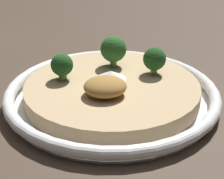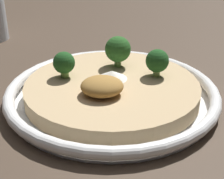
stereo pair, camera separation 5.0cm
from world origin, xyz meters
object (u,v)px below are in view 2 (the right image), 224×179
at_px(risotto_bowl, 112,92).
at_px(broccoli_back_right, 157,61).
at_px(broccoli_back_left, 64,63).
at_px(broccoli_back, 118,50).

xyz_separation_m(risotto_bowl, broccoli_back_right, (0.07, 0.02, 0.04)).
distance_m(broccoli_back_left, broccoli_back, 0.09).
height_order(broccoli_back_right, broccoli_back, broccoli_back).
bearing_deg(broccoli_back_left, broccoli_back_right, 1.58).
bearing_deg(risotto_bowl, broccoli_back_left, 163.88).
xyz_separation_m(broccoli_back_left, broccoli_back, (0.08, 0.04, 0.01)).
height_order(risotto_bowl, broccoli_back, broccoli_back).
xyz_separation_m(risotto_bowl, broccoli_back_left, (-0.07, 0.02, 0.04)).
xyz_separation_m(broccoli_back_right, broccoli_back, (-0.06, 0.04, 0.00)).
bearing_deg(broccoli_back_left, risotto_bowl, -16.12).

